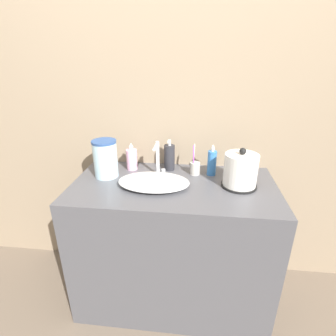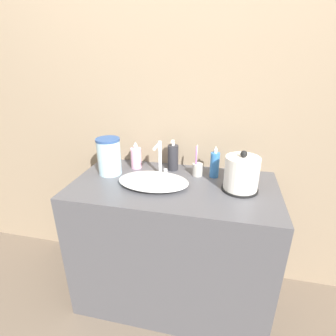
# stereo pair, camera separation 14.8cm
# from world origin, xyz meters

# --- Properties ---
(ground_plane) EXTENTS (12.00, 12.00, 0.00)m
(ground_plane) POSITION_xyz_m (0.00, 0.00, 0.00)
(ground_plane) COLOR #6B5B4C
(wall_back) EXTENTS (6.00, 0.04, 2.60)m
(wall_back) POSITION_xyz_m (0.00, 0.63, 1.30)
(wall_back) COLOR gray
(wall_back) RESTS_ON ground_plane
(vanity_counter) EXTENTS (1.19, 0.61, 0.85)m
(vanity_counter) POSITION_xyz_m (0.00, 0.31, 0.43)
(vanity_counter) COLOR #4C4C51
(vanity_counter) RESTS_ON ground_plane
(sink_basin) EXTENTS (0.41, 0.26, 0.05)m
(sink_basin) POSITION_xyz_m (-0.11, 0.27, 0.88)
(sink_basin) COLOR white
(sink_basin) RESTS_ON vanity_counter
(faucet) EXTENTS (0.06, 0.14, 0.22)m
(faucet) POSITION_xyz_m (-0.11, 0.41, 0.97)
(faucet) COLOR silver
(faucet) RESTS_ON vanity_counter
(electric_kettle) EXTENTS (0.20, 0.20, 0.23)m
(electric_kettle) POSITION_xyz_m (0.37, 0.32, 0.94)
(electric_kettle) COLOR black
(electric_kettle) RESTS_ON vanity_counter
(toothbrush_cup) EXTENTS (0.06, 0.06, 0.19)m
(toothbrush_cup) POSITION_xyz_m (0.12, 0.46, 0.89)
(toothbrush_cup) COLOR #B7B2A8
(toothbrush_cup) RESTS_ON vanity_counter
(lotion_bottle) EXTENTS (0.07, 0.07, 0.20)m
(lotion_bottle) POSITION_xyz_m (-0.05, 0.52, 0.94)
(lotion_bottle) COLOR #28282D
(lotion_bottle) RESTS_ON vanity_counter
(shampoo_bottle) EXTENTS (0.07, 0.07, 0.18)m
(shampoo_bottle) POSITION_xyz_m (-0.29, 0.50, 0.92)
(shampoo_bottle) COLOR #EAA8C6
(shampoo_bottle) RESTS_ON vanity_counter
(mouthwash_bottle) EXTENTS (0.05, 0.05, 0.20)m
(mouthwash_bottle) POSITION_xyz_m (0.22, 0.47, 0.93)
(mouthwash_bottle) COLOR #3370B7
(mouthwash_bottle) RESTS_ON vanity_counter
(water_pitcher) EXTENTS (0.15, 0.15, 0.23)m
(water_pitcher) POSITION_xyz_m (-0.42, 0.37, 0.97)
(water_pitcher) COLOR #B2DBEA
(water_pitcher) RESTS_ON vanity_counter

